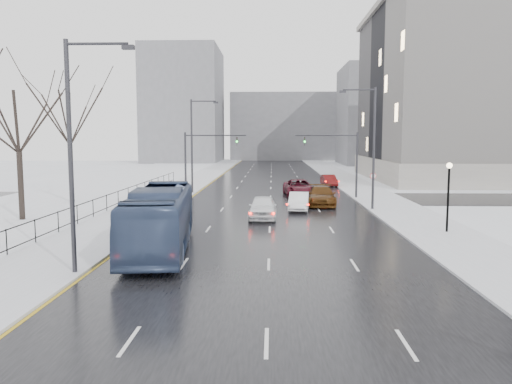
# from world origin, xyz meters

# --- Properties ---
(road) EXTENTS (16.00, 150.00, 0.04)m
(road) POSITION_xyz_m (0.00, 60.00, 0.02)
(road) COLOR black
(road) RESTS_ON ground
(cross_road) EXTENTS (130.00, 10.00, 0.04)m
(cross_road) POSITION_xyz_m (0.00, 48.00, 0.02)
(cross_road) COLOR black
(cross_road) RESTS_ON ground
(sidewalk_left) EXTENTS (5.00, 150.00, 0.16)m
(sidewalk_left) POSITION_xyz_m (-10.50, 60.00, 0.08)
(sidewalk_left) COLOR silver
(sidewalk_left) RESTS_ON ground
(sidewalk_right) EXTENTS (5.00, 150.00, 0.16)m
(sidewalk_right) POSITION_xyz_m (10.50, 60.00, 0.08)
(sidewalk_right) COLOR silver
(sidewalk_right) RESTS_ON ground
(park_strip) EXTENTS (14.00, 150.00, 0.12)m
(park_strip) POSITION_xyz_m (-20.00, 60.00, 0.06)
(park_strip) COLOR white
(park_strip) RESTS_ON ground
(tree_park_d) EXTENTS (8.75, 8.75, 12.50)m
(tree_park_d) POSITION_xyz_m (-17.80, 34.00, 0.00)
(tree_park_d) COLOR black
(tree_park_d) RESTS_ON ground
(tree_park_e) EXTENTS (9.45, 9.45, 13.50)m
(tree_park_e) POSITION_xyz_m (-18.20, 44.00, 0.00)
(tree_park_e) COLOR black
(tree_park_e) RESTS_ON ground
(iron_fence) EXTENTS (0.06, 70.00, 1.30)m
(iron_fence) POSITION_xyz_m (-13.00, 30.00, 0.91)
(iron_fence) COLOR black
(iron_fence) RESTS_ON sidewalk_left
(streetlight_r_mid) EXTENTS (2.95, 0.25, 10.00)m
(streetlight_r_mid) POSITION_xyz_m (8.17, 40.00, 5.62)
(streetlight_r_mid) COLOR #2D2D33
(streetlight_r_mid) RESTS_ON ground
(streetlight_l_near) EXTENTS (2.95, 0.25, 10.00)m
(streetlight_l_near) POSITION_xyz_m (-8.17, 20.00, 5.62)
(streetlight_l_near) COLOR #2D2D33
(streetlight_l_near) RESTS_ON ground
(streetlight_l_far) EXTENTS (2.95, 0.25, 10.00)m
(streetlight_l_far) POSITION_xyz_m (-8.17, 52.00, 5.62)
(streetlight_l_far) COLOR #2D2D33
(streetlight_l_far) RESTS_ON ground
(lamppost_r_mid) EXTENTS (0.36, 0.36, 4.28)m
(lamppost_r_mid) POSITION_xyz_m (11.00, 30.00, 2.94)
(lamppost_r_mid) COLOR black
(lamppost_r_mid) RESTS_ON sidewalk_right
(mast_signal_right) EXTENTS (6.10, 0.33, 6.50)m
(mast_signal_right) POSITION_xyz_m (7.33, 48.00, 4.11)
(mast_signal_right) COLOR #2D2D33
(mast_signal_right) RESTS_ON ground
(mast_signal_left) EXTENTS (6.10, 0.33, 6.50)m
(mast_signal_left) POSITION_xyz_m (-7.33, 48.00, 4.11)
(mast_signal_left) COLOR #2D2D33
(mast_signal_left) RESTS_ON ground
(no_uturn_sign) EXTENTS (0.60, 0.06, 2.70)m
(no_uturn_sign) POSITION_xyz_m (9.20, 44.00, 2.30)
(no_uturn_sign) COLOR #2D2D33
(no_uturn_sign) RESTS_ON sidewalk_right
(bldg_far_right) EXTENTS (24.00, 20.00, 22.00)m
(bldg_far_right) POSITION_xyz_m (28.00, 115.00, 11.00)
(bldg_far_right) COLOR slate
(bldg_far_right) RESTS_ON ground
(bldg_far_left) EXTENTS (18.00, 22.00, 28.00)m
(bldg_far_left) POSITION_xyz_m (-22.00, 125.00, 14.00)
(bldg_far_left) COLOR slate
(bldg_far_left) RESTS_ON ground
(bldg_far_center) EXTENTS (30.00, 18.00, 18.00)m
(bldg_far_center) POSITION_xyz_m (4.00, 140.00, 9.00)
(bldg_far_center) COLOR slate
(bldg_far_center) RESTS_ON ground
(bus) EXTENTS (4.13, 12.19, 3.33)m
(bus) POSITION_xyz_m (-5.73, 24.87, 1.70)
(bus) COLOR #364669
(bus) RESTS_ON road
(sedan_center_near) EXTENTS (2.06, 4.99, 1.69)m
(sedan_center_near) POSITION_xyz_m (-0.53, 35.34, 0.89)
(sedan_center_near) COLOR white
(sedan_center_near) RESTS_ON road
(sedan_right_near) EXTENTS (1.99, 4.60, 1.47)m
(sedan_right_near) POSITION_xyz_m (2.35, 39.72, 0.78)
(sedan_right_near) COLOR white
(sedan_right_near) RESTS_ON road
(sedan_right_cross) EXTENTS (3.26, 6.29, 1.70)m
(sedan_right_cross) POSITION_xyz_m (2.88, 49.96, 0.89)
(sedan_right_cross) COLOR #480C1A
(sedan_right_cross) RESTS_ON road
(sedan_right_far) EXTENTS (2.66, 5.95, 1.69)m
(sedan_right_far) POSITION_xyz_m (4.50, 42.89, 0.89)
(sedan_right_far) COLOR #48270C
(sedan_right_far) RESTS_ON road
(sedan_right_distant) EXTENTS (1.84, 4.35, 1.40)m
(sedan_right_distant) POSITION_xyz_m (7.17, 60.67, 0.74)
(sedan_right_distant) COLOR #5F1010
(sedan_right_distant) RESTS_ON road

